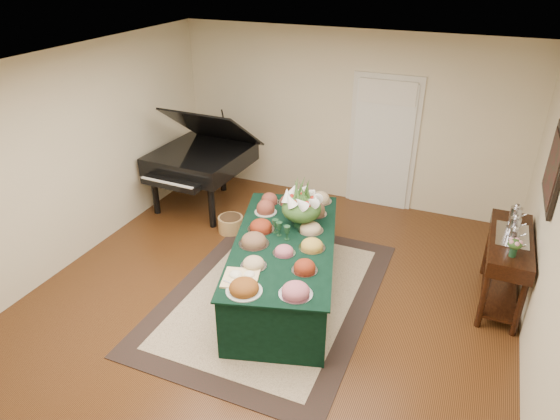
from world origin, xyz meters
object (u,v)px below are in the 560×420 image
at_px(buffet_table, 284,268).
at_px(mahogany_sideboard, 508,252).
at_px(floral_centerpiece, 302,204).
at_px(grand_piano, 201,158).

distance_m(buffet_table, mahogany_sideboard, 2.54).
xyz_separation_m(floral_centerpiece, grand_piano, (-2.15, 1.26, -0.22)).
relative_size(buffet_table, floral_centerpiece, 5.31).
height_order(floral_centerpiece, grand_piano, grand_piano).
xyz_separation_m(buffet_table, grand_piano, (-2.10, 1.67, 0.44)).
distance_m(buffet_table, grand_piano, 2.72).
bearing_deg(floral_centerpiece, buffet_table, -96.83).
bearing_deg(mahogany_sideboard, buffet_table, -160.49).
bearing_deg(floral_centerpiece, mahogany_sideboard, 10.44).
bearing_deg(mahogany_sideboard, grand_piano, 169.47).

